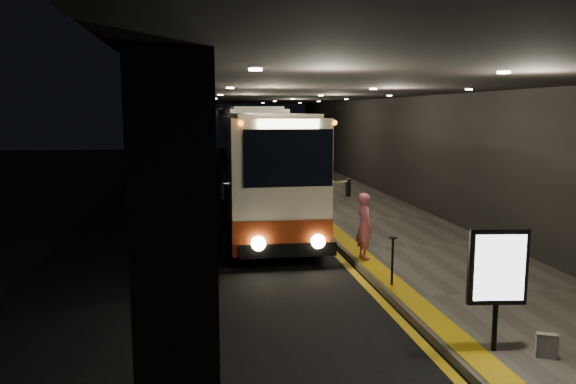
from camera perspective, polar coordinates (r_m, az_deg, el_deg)
ground at (r=14.05m, az=-3.59°, el=-7.65°), size 90.00×90.00×0.00m
lane_line_white at (r=18.86m, az=-10.51°, el=-3.64°), size 0.12×50.00×0.01m
kerb_stripe_yellow at (r=19.19m, az=1.99°, el=-3.30°), size 0.18×50.00×0.01m
sidewalk at (r=19.77m, az=8.85°, el=-2.85°), size 4.50×50.00×0.15m
tactile_strip at (r=19.26m, az=3.46°, el=-2.81°), size 0.50×50.00×0.01m
terminal_wall at (r=20.23m, az=15.14°, el=5.57°), size 0.10×50.00×6.00m
support_columns at (r=17.53m, az=-9.79°, el=2.74°), size 0.80×24.80×4.40m
canopy at (r=18.85m, az=2.52°, el=10.53°), size 9.00×50.00×0.40m
coach_main at (r=18.97m, az=-2.71°, el=1.92°), size 2.68×11.82×3.66m
coach_second at (r=30.34m, az=-4.52°, el=4.51°), size 3.08×12.57×3.92m
coach_third at (r=42.45m, az=-5.84°, el=5.26°), size 2.62×11.11×3.47m
passenger_boarding at (r=14.20m, az=7.77°, el=-3.44°), size 0.47×0.66×1.68m
bag_polka at (r=9.60m, az=24.80°, el=-13.98°), size 0.33×0.25×0.37m
info_sign at (r=9.19m, az=20.56°, el=-7.36°), size 0.92×0.22×1.93m
stanchion_post at (r=12.20m, az=10.55°, el=-6.98°), size 0.05×0.05×1.04m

